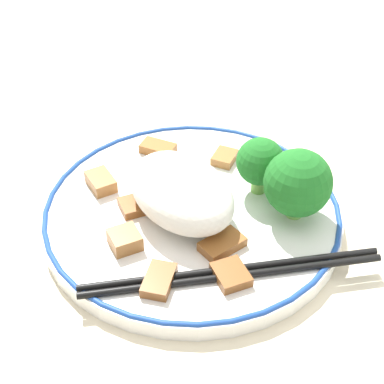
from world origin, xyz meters
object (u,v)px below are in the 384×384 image
at_px(plate, 192,214).
at_px(broccoli_back_left, 298,183).
at_px(broccoli_back_center, 260,162).
at_px(chopsticks, 232,273).

relative_size(plate, broccoli_back_left, 4.06).
xyz_separation_m(plate, broccoli_back_left, (-0.06, -0.07, 0.04)).
bearing_deg(broccoli_back_center, plate, 77.89).
height_order(plate, broccoli_back_center, broccoli_back_center).
bearing_deg(chopsticks, broccoli_back_center, -51.05).
bearing_deg(broccoli_back_left, chopsticks, 105.55).
bearing_deg(broccoli_back_center, chopsticks, 128.95).
bearing_deg(chopsticks, broccoli_back_left, -74.45).
height_order(broccoli_back_center, chopsticks, broccoli_back_center).
bearing_deg(broccoli_back_left, broccoli_back_center, 4.44).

